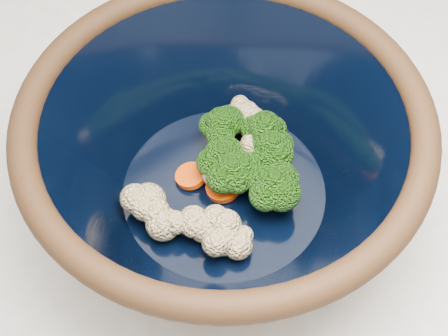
{
  "coord_description": "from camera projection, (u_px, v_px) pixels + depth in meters",
  "views": [
    {
      "loc": [
        -0.16,
        -0.25,
        1.43
      ],
      "look_at": [
        0.04,
        -0.0,
        0.97
      ],
      "focal_mm": 50.0,
      "sensor_mm": 36.0,
      "label": 1
    }
  ],
  "objects": [
    {
      "name": "mixing_bowl",
      "position": [
        224.0,
        159.0,
        0.55
      ],
      "size": [
        0.35,
        0.35,
        0.15
      ],
      "rotation": [
        0.0,
        0.0,
        0.07
      ],
      "color": "black",
      "rests_on": "counter"
    },
    {
      "name": "vegetable_pile",
      "position": [
        236.0,
        164.0,
        0.57
      ],
      "size": [
        0.17,
        0.14,
        0.06
      ],
      "color": "#608442",
      "rests_on": "mixing_bowl"
    }
  ]
}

